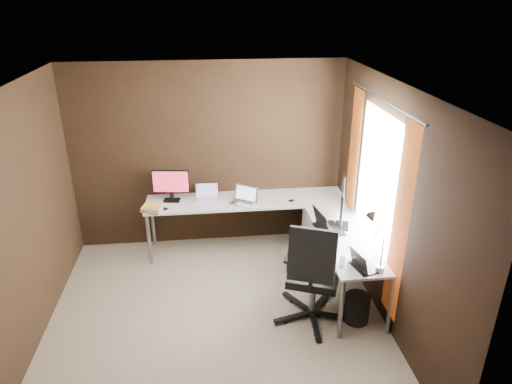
% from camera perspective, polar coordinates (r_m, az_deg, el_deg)
% --- Properties ---
extents(room, '(3.60, 3.60, 2.50)m').
position_cam_1_polar(room, '(4.53, -1.19, -2.28)').
color(room, tan).
rests_on(room, ground).
extents(desk, '(2.65, 2.25, 0.73)m').
position_cam_1_polar(desk, '(5.72, 2.92, -3.14)').
color(desk, white).
rests_on(desk, ground).
extents(drawer_pedestal, '(0.42, 0.50, 0.60)m').
position_cam_1_polar(drawer_pedestal, '(6.11, 8.14, -5.52)').
color(drawer_pedestal, white).
rests_on(drawer_pedestal, ground).
extents(monitor_left, '(0.49, 0.16, 0.43)m').
position_cam_1_polar(monitor_left, '(6.05, -10.60, 1.04)').
color(monitor_left, black).
rests_on(monitor_left, desk).
extents(monitor_right, '(0.24, 0.61, 0.52)m').
position_cam_1_polar(monitor_right, '(5.35, 10.72, -1.46)').
color(monitor_right, black).
rests_on(monitor_right, desk).
extents(laptop_white, '(0.30, 0.22, 0.20)m').
position_cam_1_polar(laptop_white, '(6.09, -6.14, -0.51)').
color(laptop_white, white).
rests_on(laptop_white, desk).
extents(laptop_silver, '(0.39, 0.36, 0.21)m').
position_cam_1_polar(laptop_silver, '(5.95, -1.46, -0.93)').
color(laptop_silver, silver).
rests_on(laptop_silver, desk).
extents(laptop_black_big, '(0.33, 0.43, 0.26)m').
position_cam_1_polar(laptop_black_big, '(5.34, 8.74, -4.20)').
color(laptop_black_big, black).
rests_on(laptop_black_big, desk).
extents(laptop_black_small, '(0.27, 0.33, 0.20)m').
position_cam_1_polar(laptop_black_small, '(4.72, 13.13, -8.79)').
color(laptop_black_small, black).
rests_on(laptop_black_small, desk).
extents(book_stack, '(0.32, 0.30, 0.08)m').
position_cam_1_polar(book_stack, '(5.89, -12.76, -1.93)').
color(book_stack, tan).
rests_on(book_stack, desk).
extents(mouse_left, '(0.09, 0.08, 0.03)m').
position_cam_1_polar(mouse_left, '(5.88, -11.32, -2.08)').
color(mouse_left, black).
rests_on(mouse_left, desk).
extents(mouse_corner, '(0.09, 0.06, 0.03)m').
position_cam_1_polar(mouse_corner, '(6.01, 4.45, -1.07)').
color(mouse_corner, black).
rests_on(mouse_corner, desk).
extents(desk_lamp, '(0.19, 0.23, 0.61)m').
position_cam_1_polar(desk_lamp, '(4.57, 14.65, -5.18)').
color(desk_lamp, slate).
rests_on(desk_lamp, desk).
extents(office_chair, '(0.67, 0.71, 1.20)m').
position_cam_1_polar(office_chair, '(4.99, 7.05, -12.25)').
color(office_chair, black).
rests_on(office_chair, ground).
extents(wastebasket, '(0.33, 0.33, 0.31)m').
position_cam_1_polar(wastebasket, '(5.16, 12.49, -13.99)').
color(wastebasket, black).
rests_on(wastebasket, ground).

